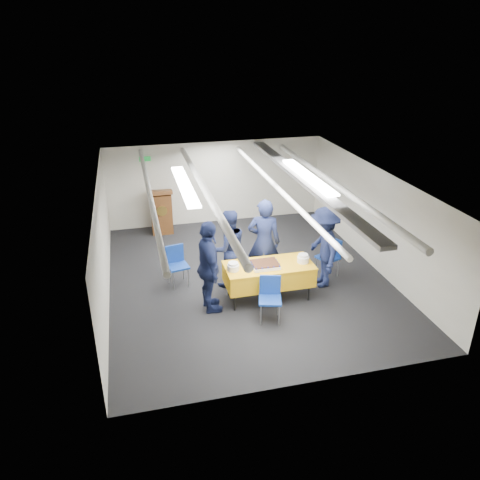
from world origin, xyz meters
name	(u,v)px	position (x,y,z in m)	size (l,w,h in m)	color
ground	(248,278)	(0.00, 0.00, 0.00)	(7.00, 7.00, 0.00)	black
room_shell	(247,195)	(0.09, 0.41, 1.81)	(6.00, 7.00, 2.30)	beige
serving_table	(269,274)	(0.20, -0.91, 0.56)	(1.79, 0.82, 0.77)	black
sheet_cake	(265,265)	(0.10, -0.96, 0.82)	(0.55, 0.43, 0.09)	white
plate_stack_left	(233,267)	(-0.55, -0.96, 0.85)	(0.24, 0.24, 0.17)	white
plate_stack_right	(303,258)	(0.91, -0.96, 0.85)	(0.24, 0.24, 0.17)	white
podium	(161,211)	(-1.60, 3.05, 0.61)	(0.62, 0.53, 1.25)	brown
chair_near	(270,294)	(0.02, -1.61, 0.53)	(0.52, 0.52, 0.87)	gray
chair_right	(331,253)	(1.84, -0.27, 0.53)	(0.55, 0.55, 0.87)	gray
chair_left	(176,261)	(-1.54, 0.17, 0.53)	(0.49, 0.49, 0.87)	gray
sailor_a	(264,242)	(0.29, -0.23, 0.96)	(0.70, 0.46, 1.92)	black
sailor_b	(228,248)	(-0.47, -0.16, 0.86)	(0.84, 0.65, 1.72)	black
sailor_c	(209,267)	(-1.04, -1.04, 0.94)	(1.10, 0.46, 1.88)	black
sailor_d	(323,247)	(1.48, -0.64, 0.88)	(1.14, 0.66, 1.77)	black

